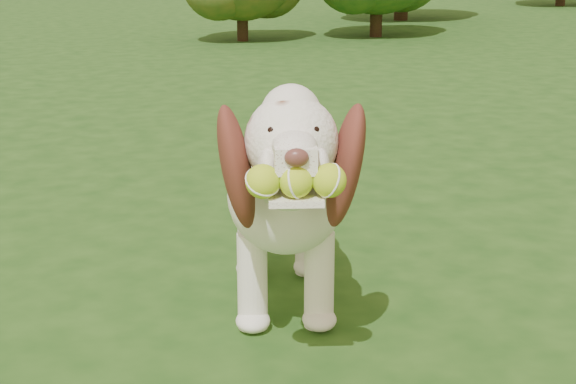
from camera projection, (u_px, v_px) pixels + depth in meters
name	position (u px, v px, depth m)	size (l,w,h in m)	color
ground	(186.00, 265.00, 3.63)	(80.00, 80.00, 0.00)	#1A3F12
dog	(284.00, 183.00, 3.06)	(0.70, 1.36, 0.90)	white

